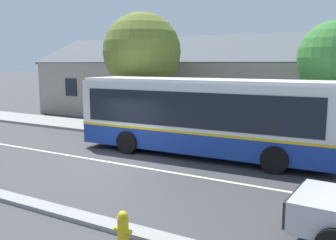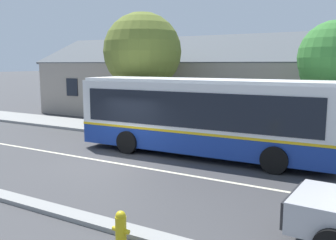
{
  "view_description": "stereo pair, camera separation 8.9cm",
  "coord_description": "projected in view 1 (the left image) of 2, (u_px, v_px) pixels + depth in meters",
  "views": [
    {
      "loc": [
        9.29,
        -11.42,
        3.91
      ],
      "look_at": [
        1.11,
        2.7,
        1.44
      ],
      "focal_mm": 40.0,
      "sensor_mm": 36.0,
      "label": 1
    },
    {
      "loc": [
        9.37,
        -11.38,
        3.91
      ],
      "look_at": [
        1.11,
        2.7,
        1.44
      ],
      "focal_mm": 40.0,
      "sensor_mm": 36.0,
      "label": 2
    }
  ],
  "objects": [
    {
      "name": "ground_plane",
      "position": [
        110.0,
        162.0,
        14.97
      ],
      "size": [
        300.0,
        300.0,
        0.0
      ],
      "primitive_type": "plane",
      "color": "#38383A"
    },
    {
      "name": "sidewalk_far",
      "position": [
        181.0,
        136.0,
        20.09
      ],
      "size": [
        60.0,
        3.0,
        0.15
      ],
      "primitive_type": "cube",
      "color": "gray",
      "rests_on": "ground"
    },
    {
      "name": "curb_near",
      "position": [
        7.0,
        197.0,
        10.89
      ],
      "size": [
        60.0,
        0.5,
        0.12
      ],
      "primitive_type": "cube",
      "color": "gray",
      "rests_on": "ground"
    },
    {
      "name": "lane_divider_stripe",
      "position": [
        110.0,
        162.0,
        14.97
      ],
      "size": [
        60.0,
        0.16,
        0.01
      ],
      "primitive_type": "cube",
      "color": "beige",
      "rests_on": "ground"
    },
    {
      "name": "community_building",
      "position": [
        197.0,
        88.0,
        27.85
      ],
      "size": [
        23.84,
        9.52,
        6.95
      ],
      "color": "gray",
      "rests_on": "ground"
    },
    {
      "name": "transit_bus",
      "position": [
        202.0,
        115.0,
        15.86
      ],
      "size": [
        11.05,
        2.98,
        3.27
      ],
      "color": "navy",
      "rests_on": "ground"
    },
    {
      "name": "bench_by_building",
      "position": [
        100.0,
        121.0,
        22.08
      ],
      "size": [
        1.76,
        0.51,
        0.94
      ],
      "color": "brown",
      "rests_on": "sidewalk_far"
    },
    {
      "name": "bench_down_street",
      "position": [
        167.0,
        127.0,
        19.69
      ],
      "size": [
        1.85,
        0.51,
        0.94
      ],
      "color": "brown",
      "rests_on": "sidewalk_far"
    },
    {
      "name": "street_tree_primary",
      "position": [
        333.0,
        61.0,
        16.57
      ],
      "size": [
        3.28,
        3.28,
        5.81
      ],
      "color": "#4C3828",
      "rests_on": "ground"
    },
    {
      "name": "street_tree_secondary",
      "position": [
        140.0,
        55.0,
        21.36
      ],
      "size": [
        4.43,
        4.43,
        6.79
      ],
      "color": "#4C3828",
      "rests_on": "ground"
    },
    {
      "name": "fire_hydrant",
      "position": [
        123.0,
        229.0,
        7.95
      ],
      "size": [
        0.42,
        0.24,
        0.83
      ],
      "color": "gold",
      "rests_on": "ground"
    }
  ]
}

